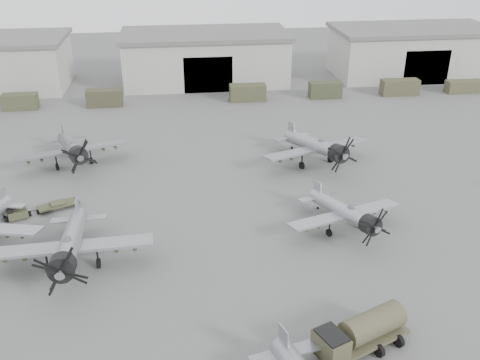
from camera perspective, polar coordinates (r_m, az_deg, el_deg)
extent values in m
plane|color=#545552|center=(42.04, 2.04, -13.12)|extent=(220.00, 220.00, 0.00)
cube|color=#B4B4A9|center=(96.86, -3.71, 12.75)|extent=(28.00, 14.00, 8.00)
cube|color=#5F605B|center=(95.93, -3.79, 15.28)|extent=(29.00, 14.80, 0.70)
cube|color=black|center=(90.53, -3.41, 11.13)|extent=(8.12, 0.40, 6.00)
cube|color=#B4B4A9|center=(106.00, 17.80, 12.77)|extent=(28.00, 14.00, 8.00)
cube|color=#5F605B|center=(105.15, 18.13, 15.07)|extent=(29.00, 14.80, 0.70)
cube|color=black|center=(100.25, 19.26, 11.24)|extent=(8.12, 0.40, 6.00)
cube|color=#3F422B|center=(89.12, -22.40, 7.74)|extent=(5.16, 2.20, 2.41)
cube|color=#383725|center=(86.57, -14.25, 8.49)|extent=(5.43, 2.20, 2.61)
cube|color=#3F402A|center=(86.59, 0.82, 9.30)|extent=(5.73, 2.20, 2.62)
cube|color=#373A26|center=(89.16, 9.08, 9.48)|extent=(5.21, 2.20, 2.62)
cube|color=#42422B|center=(93.37, 16.66, 9.46)|extent=(6.18, 2.20, 2.57)
cube|color=#47462E|center=(98.44, 22.78, 9.18)|extent=(6.08, 2.20, 2.00)
cube|color=gray|center=(35.68, 4.71, -16.68)|extent=(0.51, 1.69, 2.04)
cube|color=#9EA1A7|center=(56.72, -24.07, -1.61)|extent=(0.48, 1.61, 1.95)
cylinder|color=black|center=(57.47, -23.82, -3.64)|extent=(0.18, 0.33, 0.31)
cylinder|color=#92959A|center=(47.13, -17.54, -6.12)|extent=(2.09, 11.49, 3.37)
cylinder|color=black|center=(42.51, -18.45, -8.83)|extent=(2.12, 1.79, 2.24)
cube|color=#92959A|center=(46.73, -17.58, -6.82)|extent=(13.56, 2.94, 0.61)
cube|color=#92959A|center=(51.38, -16.94, -2.96)|extent=(0.20, 1.80, 2.15)
ellipsoid|color=#3F4C54|center=(45.17, -17.95, -6.23)|extent=(0.70, 1.32, 0.60)
cylinder|color=black|center=(47.86, -19.77, -8.82)|extent=(0.34, 0.87, 0.86)
cylinder|color=black|center=(47.19, -14.85, -8.58)|extent=(0.34, 0.87, 0.86)
cylinder|color=black|center=(52.26, -16.63, -5.41)|extent=(0.14, 0.35, 0.34)
cylinder|color=#9DA0A5|center=(51.01, 10.80, -3.13)|extent=(4.18, 9.61, 2.84)
cylinder|color=black|center=(47.77, 13.73, -4.69)|extent=(2.08, 1.89, 1.89)
cube|color=#9DA0A5|center=(50.74, 11.12, -3.63)|extent=(11.44, 5.30, 0.51)
cube|color=#9DA0A5|center=(54.03, 8.28, -0.98)|extent=(0.56, 1.48, 1.81)
ellipsoid|color=#3F4C54|center=(49.60, 11.81, -3.05)|extent=(0.85, 1.20, 0.51)
cylinder|color=black|center=(50.47, 9.47, -5.58)|extent=(0.46, 0.77, 0.73)
cylinder|color=black|center=(52.27, 12.66, -4.69)|extent=(0.46, 0.77, 0.73)
cylinder|color=black|center=(54.77, 8.29, -2.97)|extent=(0.19, 0.31, 0.29)
cylinder|color=gray|center=(66.24, -17.59, 3.45)|extent=(5.13, 10.93, 3.25)
cylinder|color=black|center=(61.46, -16.86, 2.55)|extent=(2.41, 2.21, 2.16)
cube|color=gray|center=(65.77, -17.46, 3.05)|extent=(13.03, 6.48, 0.58)
cube|color=gray|center=(70.72, -18.33, 4.93)|extent=(0.69, 1.67, 2.08)
ellipsoid|color=#3F4C54|center=(64.36, -17.43, 3.71)|extent=(1.00, 1.38, 0.58)
cylinder|color=black|center=(66.01, -18.91, 1.33)|extent=(0.55, 0.88, 0.83)
cylinder|color=black|center=(66.49, -15.58, 2.00)|extent=(0.55, 0.88, 0.83)
cylinder|color=black|center=(71.25, -18.03, 3.13)|extent=(0.23, 0.36, 0.33)
cylinder|color=#92959A|center=(64.13, 7.82, 3.78)|extent=(5.23, 11.20, 3.33)
cylinder|color=black|center=(60.09, 10.49, 2.81)|extent=(2.47, 2.26, 2.22)
cube|color=#92959A|center=(63.75, 8.12, 3.35)|extent=(13.36, 6.61, 0.60)
cube|color=#92959A|center=(67.96, 5.50, 5.38)|extent=(0.71, 1.72, 2.13)
ellipsoid|color=#3F4C54|center=(62.48, 8.73, 4.05)|extent=(1.03, 1.42, 0.60)
cylinder|color=black|center=(63.23, 6.60, 1.56)|extent=(0.56, 0.90, 0.85)
cylinder|color=black|center=(65.36, 9.61, 2.21)|extent=(0.56, 0.90, 0.85)
cylinder|color=black|center=(68.59, 5.56, 3.46)|extent=(0.23, 0.36, 0.34)
cube|color=#49462F|center=(38.92, 12.79, -16.30)|extent=(7.37, 4.91, 0.25)
cube|color=#49462F|center=(36.96, 9.66, -17.01)|extent=(2.39, 2.76, 1.71)
cylinder|color=#49462F|center=(38.77, 13.96, -14.67)|extent=(5.00, 3.58, 1.91)
cube|color=black|center=(36.35, 9.77, -15.97)|extent=(2.18, 2.44, 0.15)
cylinder|color=black|center=(41.06, 14.21, -14.40)|extent=(0.63, 0.95, 0.90)
cube|color=#3F422B|center=(56.69, -22.65, -3.34)|extent=(2.14, 1.78, 0.82)
cube|color=black|center=(56.41, -23.35, -3.03)|extent=(0.84, 1.05, 0.51)
cylinder|color=black|center=(56.83, -22.60, -3.61)|extent=(1.36, 1.02, 0.57)
cylinder|color=black|center=(56.86, -21.33, -3.12)|extent=(1.16, 0.58, 0.08)
cube|color=#3F422B|center=(57.19, -18.85, -2.51)|extent=(4.14, 2.89, 0.18)
cylinder|color=black|center=(57.31, -18.81, -2.73)|extent=(1.59, 1.04, 0.45)
cylinder|color=#3F422B|center=(57.10, -18.88, -2.33)|extent=(1.44, 0.88, 0.33)
imported|color=#43482F|center=(57.87, -24.06, -2.52)|extent=(0.54, 0.76, 1.98)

